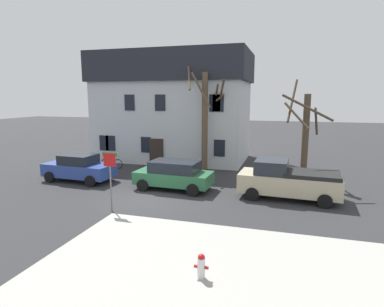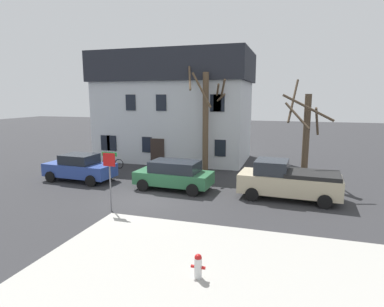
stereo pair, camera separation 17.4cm
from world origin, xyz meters
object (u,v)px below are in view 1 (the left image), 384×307
tree_bare_near (205,117)px  car_green_wagon (174,174)px  bicycle_leaning (112,163)px  tree_bare_mid (305,134)px  car_blue_sedan (79,168)px  fire_hydrant (201,266)px  building_main (173,106)px  pickup_truck_beige (288,180)px  street_sign_pole (110,170)px

tree_bare_near → car_green_wagon: (-0.53, -5.08, -2.99)m
car_green_wagon → bicycle_leaning: size_ratio=2.53×
tree_bare_mid → car_green_wagon: size_ratio=1.43×
car_blue_sedan → fire_hydrant: car_blue_sedan is taller
tree_bare_near → bicycle_leaning: 7.76m
tree_bare_near → building_main: bearing=134.3°
pickup_truck_beige → bicycle_leaning: size_ratio=2.95×
street_sign_pole → fire_hydrant: bearing=-39.2°
building_main → pickup_truck_beige: bearing=-43.1°
tree_bare_mid → bicycle_leaning: tree_bare_mid is taller
tree_bare_mid → bicycle_leaning: bearing=178.6°
car_blue_sedan → pickup_truck_beige: (12.57, 0.00, 0.11)m
building_main → bicycle_leaning: size_ratio=7.18×
tree_bare_near → bicycle_leaning: (-6.85, -1.10, -3.48)m
tree_bare_mid → street_sign_pole: bearing=-137.4°
pickup_truck_beige → bicycle_leaning: bearing=162.7°
car_blue_sedan → street_sign_pole: street_sign_pole is taller
car_green_wagon → street_sign_pole: size_ratio=1.60×
tree_bare_mid → street_sign_pole: tree_bare_mid is taller
building_main → tree_bare_mid: building_main is taller
tree_bare_mid → car_blue_sedan: tree_bare_mid is taller
building_main → pickup_truck_beige: 13.42m
tree_bare_mid → car_green_wagon: bearing=-152.7°
building_main → tree_bare_mid: 11.67m
street_sign_pole → car_blue_sedan: bearing=137.8°
tree_bare_near → car_green_wagon: bearing=-96.0°
tree_bare_near → street_sign_pole: (-2.07, -9.35, -1.91)m
tree_bare_near → car_blue_sedan: 9.01m
building_main → bicycle_leaning: (-3.10, -4.95, -4.11)m
car_green_wagon → pickup_truck_beige: bearing=0.7°
tree_bare_near → street_sign_pole: size_ratio=2.74×
pickup_truck_beige → bicycle_leaning: 13.16m
tree_bare_near → pickup_truck_beige: tree_bare_near is taller
pickup_truck_beige → street_sign_pole: (-7.76, -4.35, 0.98)m
street_sign_pole → bicycle_leaning: 9.67m
car_blue_sedan → bicycle_leaning: car_blue_sedan is taller
fire_hydrant → bicycle_leaning: bicycle_leaning is taller
car_blue_sedan → bicycle_leaning: bearing=89.7°
car_blue_sedan → car_green_wagon: car_blue_sedan is taller
car_blue_sedan → bicycle_leaning: (0.02, 3.90, -0.48)m
street_sign_pole → tree_bare_near: bearing=77.5°
car_green_wagon → bicycle_leaning: 7.48m
car_blue_sedan → car_green_wagon: 6.34m
car_green_wagon → pickup_truck_beige: (6.23, 0.08, 0.09)m
fire_hydrant → tree_bare_near: bearing=103.8°
car_blue_sedan → street_sign_pole: bearing=-42.2°
tree_bare_near → tree_bare_mid: tree_bare_near is taller
tree_bare_mid → fire_hydrant: 13.02m
pickup_truck_beige → fire_hydrant: size_ratio=7.14×
tree_bare_near → tree_bare_mid: (6.55, -1.43, -0.81)m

